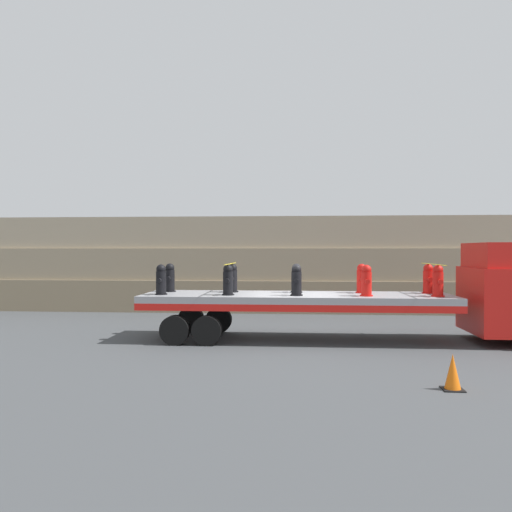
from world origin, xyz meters
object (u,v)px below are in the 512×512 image
(fire_hydrant_red_near_4, at_px, (438,281))
(fire_hydrant_red_far_4, at_px, (428,279))
(fire_hydrant_black_near_1, at_px, (228,280))
(fire_hydrant_red_far_3, at_px, (362,279))
(truck_cab, at_px, (512,292))
(fire_hydrant_black_far_2, at_px, (296,278))
(traffic_cone, at_px, (453,372))
(fire_hydrant_black_near_0, at_px, (161,280))
(fire_hydrant_black_far_0, at_px, (170,278))
(fire_hydrant_black_near_2, at_px, (296,281))
(fire_hydrant_black_far_1, at_px, (233,278))
(flatbed_trailer, at_px, (281,302))
(fire_hydrant_red_near_3, at_px, (366,281))

(fire_hydrant_red_near_4, relative_size, fire_hydrant_red_far_4, 1.00)
(fire_hydrant_black_near_1, distance_m, fire_hydrant_red_far_3, 4.17)
(truck_cab, relative_size, fire_hydrant_red_far_3, 3.23)
(fire_hydrant_black_far_2, height_order, traffic_cone, fire_hydrant_black_far_2)
(fire_hydrant_black_near_0, bearing_deg, fire_hydrant_red_far_4, 7.48)
(fire_hydrant_red_far_3, bearing_deg, fire_hydrant_black_far_0, 180.00)
(fire_hydrant_black_near_1, bearing_deg, fire_hydrant_black_near_2, 0.00)
(fire_hydrant_black_near_1, bearing_deg, traffic_cone, -42.83)
(fire_hydrant_red_near_4, bearing_deg, fire_hydrant_black_far_1, 170.07)
(fire_hydrant_black_far_0, relative_size, traffic_cone, 1.29)
(flatbed_trailer, height_order, traffic_cone, flatbed_trailer)
(fire_hydrant_black_near_0, relative_size, traffic_cone, 1.29)
(fire_hydrant_red_far_4, bearing_deg, truck_cab, -13.11)
(fire_hydrant_red_near_3, bearing_deg, traffic_cone, -77.88)
(fire_hydrant_black_near_0, height_order, fire_hydrant_red_near_3, same)
(truck_cab, height_order, fire_hydrant_black_far_0, truck_cab)
(fire_hydrant_red_near_4, bearing_deg, fire_hydrant_black_far_2, 165.29)
(fire_hydrant_black_near_1, relative_size, traffic_cone, 1.29)
(fire_hydrant_black_near_1, relative_size, fire_hydrant_red_near_3, 1.00)
(fire_hydrant_red_near_3, distance_m, traffic_cone, 5.00)
(fire_hydrant_black_near_1, height_order, fire_hydrant_red_near_4, same)
(flatbed_trailer, height_order, fire_hydrant_black_far_1, fire_hydrant_black_far_1)
(flatbed_trailer, xyz_separation_m, fire_hydrant_red_far_3, (2.48, 0.53, 0.68))
(fire_hydrant_black_far_0, relative_size, fire_hydrant_red_near_4, 1.00)
(fire_hydrant_black_far_2, distance_m, fire_hydrant_red_near_3, 2.28)
(flatbed_trailer, bearing_deg, fire_hydrant_black_far_1, 161.15)
(fire_hydrant_black_far_2, height_order, fire_hydrant_red_near_3, same)
(fire_hydrant_red_far_3, relative_size, fire_hydrant_red_far_4, 1.00)
(fire_hydrant_black_far_2, bearing_deg, fire_hydrant_black_near_2, -90.00)
(fire_hydrant_black_far_2, relative_size, fire_hydrant_red_near_4, 1.00)
(flatbed_trailer, distance_m, fire_hydrant_black_near_2, 0.98)
(fire_hydrant_black_far_0, distance_m, fire_hydrant_black_near_1, 2.28)
(fire_hydrant_red_near_4, bearing_deg, fire_hydrant_red_far_3, 152.30)
(traffic_cone, bearing_deg, truck_cab, 57.69)
(fire_hydrant_black_far_0, xyz_separation_m, fire_hydrant_black_far_2, (4.03, 0.00, 0.00))
(fire_hydrant_red_near_4, bearing_deg, flatbed_trailer, 173.29)
(fire_hydrant_black_far_1, relative_size, traffic_cone, 1.29)
(fire_hydrant_red_far_3, bearing_deg, fire_hydrant_red_near_4, -27.70)
(fire_hydrant_black_far_2, relative_size, fire_hydrant_red_far_4, 1.00)
(fire_hydrant_black_near_0, distance_m, fire_hydrant_black_far_0, 1.06)
(fire_hydrant_black_near_0, bearing_deg, fire_hydrant_black_far_2, 14.71)
(fire_hydrant_black_far_1, height_order, traffic_cone, fire_hydrant_black_far_1)
(fire_hydrant_black_far_0, distance_m, fire_hydrant_black_far_1, 2.02)
(flatbed_trailer, height_order, fire_hydrant_red_far_3, fire_hydrant_red_far_3)
(fire_hydrant_black_near_2, bearing_deg, flatbed_trailer, 131.39)
(truck_cab, relative_size, fire_hydrant_black_far_0, 3.23)
(fire_hydrant_black_near_1, height_order, fire_hydrant_black_far_2, same)
(fire_hydrant_black_near_2, height_order, fire_hydrant_red_near_4, same)
(fire_hydrant_black_far_0, xyz_separation_m, traffic_cone, (7.05, -5.72, -1.49))
(fire_hydrant_red_near_3, bearing_deg, fire_hydrant_black_far_2, 152.30)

